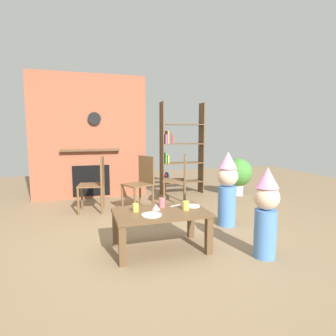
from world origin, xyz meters
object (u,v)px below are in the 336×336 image
object	(u,v)px
paper_cup_near_left	(162,203)
potted_plant_tall	(238,173)
child_with_cone_hat	(266,210)
bookshelf	(179,151)
dining_chair_middle	(142,180)
paper_cup_near_right	(136,208)
dining_chair_left	(97,181)
paper_cup_center	(186,206)
dining_chair_right	(180,176)
child_in_pink	(227,187)
birthday_cake_slice	(156,207)
coffee_table	(161,217)
paper_plate_front	(152,215)
paper_plate_rear	(193,206)

from	to	relation	value
paper_cup_near_left	potted_plant_tall	distance (m)	3.01
paper_cup_near_left	child_with_cone_hat	distance (m)	1.13
bookshelf	dining_chair_middle	size ratio (longest dim) A/B	2.11
paper_cup_near_left	dining_chair_middle	size ratio (longest dim) A/B	0.12
child_with_cone_hat	bookshelf	bearing A→B (deg)	-66.20
paper_cup_near_right	dining_chair_left	distance (m)	1.75
bookshelf	paper_cup_center	size ratio (longest dim) A/B	20.07
potted_plant_tall	dining_chair_right	bearing A→B (deg)	-165.20
paper_cup_near_right	potted_plant_tall	xyz separation A→B (m)	(2.54, 2.11, -0.03)
paper_cup_near_right	paper_cup_near_left	bearing A→B (deg)	15.36
paper_cup_center	paper_cup_near_left	bearing A→B (deg)	140.67
bookshelf	dining_chair_right	world-z (taller)	bookshelf
child_with_cone_hat	potted_plant_tall	world-z (taller)	child_with_cone_hat
paper_cup_near_right	dining_chair_right	distance (m)	2.08
bookshelf	dining_chair_left	distance (m)	1.99
child_in_pink	potted_plant_tall	world-z (taller)	child_in_pink
birthday_cake_slice	dining_chair_left	world-z (taller)	dining_chair_left
bookshelf	coffee_table	distance (m)	2.96
paper_plate_front	dining_chair_middle	distance (m)	1.81
bookshelf	coffee_table	bearing A→B (deg)	-113.46
paper_plate_rear	birthday_cake_slice	xyz separation A→B (m)	(-0.44, -0.01, 0.03)
paper_cup_near_left	paper_plate_rear	distance (m)	0.36
coffee_table	dining_chair_left	world-z (taller)	dining_chair_left
dining_chair_right	potted_plant_tall	xyz separation A→B (m)	(1.41, 0.37, -0.06)
paper_cup_center	paper_plate_front	distance (m)	0.43
child_in_pink	potted_plant_tall	distance (m)	2.02
paper_plate_front	dining_chair_middle	bearing A→B (deg)	80.90
dining_chair_middle	dining_chair_right	bearing A→B (deg)	167.64
paper_cup_near_left	dining_chair_middle	distance (m)	1.51
potted_plant_tall	paper_cup_near_right	bearing A→B (deg)	-140.23
paper_cup_near_left	birthday_cake_slice	bearing A→B (deg)	-136.79
bookshelf	dining_chair_middle	bearing A→B (deg)	-134.66
potted_plant_tall	child_with_cone_hat	bearing A→B (deg)	-115.92
coffee_table	dining_chair_middle	bearing A→B (deg)	84.83
birthday_cake_slice	potted_plant_tall	world-z (taller)	potted_plant_tall
coffee_table	paper_plate_front	size ratio (longest dim) A/B	4.88
birthday_cake_slice	dining_chair_left	bearing A→B (deg)	107.16
dining_chair_middle	coffee_table	bearing A→B (deg)	60.87
paper_cup_near_right	dining_chair_middle	bearing A→B (deg)	75.45
potted_plant_tall	paper_plate_front	bearing A→B (deg)	-136.29
dining_chair_middle	child_in_pink	bearing A→B (deg)	106.27
coffee_table	paper_cup_near_right	distance (m)	0.30
child_in_pink	child_with_cone_hat	bearing A→B (deg)	57.67
paper_cup_near_left	dining_chair_right	world-z (taller)	dining_chair_right
paper_plate_rear	dining_chair_middle	bearing A→B (deg)	99.11
bookshelf	paper_cup_center	world-z (taller)	bookshelf
bookshelf	paper_cup_near_left	distance (m)	2.79
paper_cup_near_left	potted_plant_tall	bearing A→B (deg)	42.38
paper_cup_center	paper_plate_front	xyz separation A→B (m)	(-0.41, -0.10, -0.04)
paper_cup_near_right	child_with_cone_hat	size ratio (longest dim) A/B	0.09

